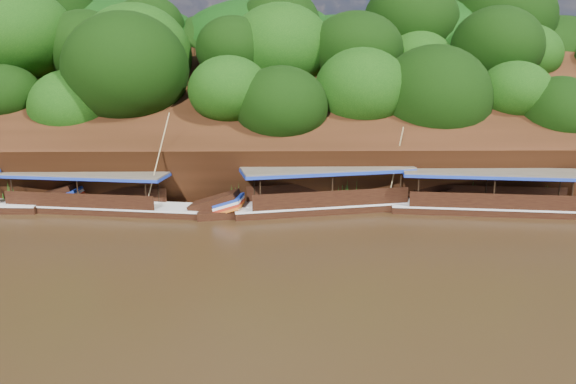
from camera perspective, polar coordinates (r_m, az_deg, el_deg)
ground at (r=26.67m, az=7.95°, el=-6.57°), size 160.00×160.00×0.00m
riverbank at (r=48.19m, az=3.84°, el=4.78°), size 120.00×30.06×19.40m
boat_0 at (r=36.35m, az=22.24°, el=-1.11°), size 15.88×4.30×5.79m
boat_1 at (r=34.81m, az=6.53°, el=-0.74°), size 15.76×5.26×5.62m
boat_2 at (r=35.59m, az=-17.47°, el=-1.08°), size 15.41×4.40×6.47m
reeds at (r=35.15m, az=-0.11°, el=-0.06°), size 47.75×2.50×2.04m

